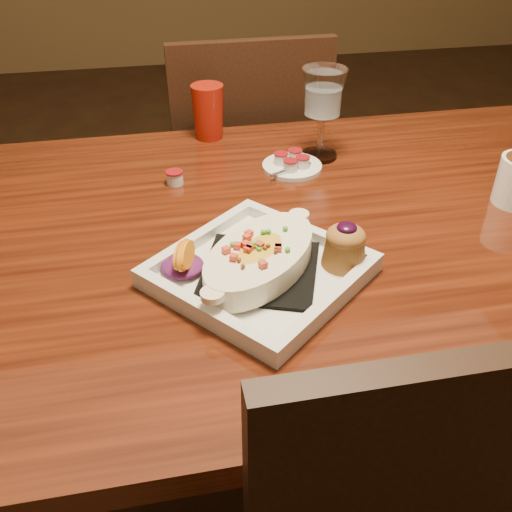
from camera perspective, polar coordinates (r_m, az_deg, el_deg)
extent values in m
plane|color=#311F10|center=(1.53, 3.57, -21.29)|extent=(7.00, 7.00, 0.00)
cube|color=#65230E|center=(1.01, 5.07, 2.27)|extent=(1.50, 0.90, 0.04)
cylinder|color=black|center=(1.75, 22.64, 0.59)|extent=(0.07, 0.07, 0.71)
cube|color=black|center=(0.69, 17.01, -23.22)|extent=(0.40, 0.03, 0.46)
cube|color=black|center=(1.74, -1.51, 6.89)|extent=(0.42, 0.42, 0.04)
cylinder|color=black|center=(2.02, 2.53, 3.97)|extent=(0.04, 0.04, 0.45)
cylinder|color=black|center=(1.98, -7.10, 2.96)|extent=(0.04, 0.04, 0.45)
cylinder|color=black|center=(1.75, 5.05, -1.73)|extent=(0.04, 0.04, 0.45)
cylinder|color=black|center=(1.70, -6.06, -3.04)|extent=(0.04, 0.04, 0.45)
cube|color=black|center=(1.46, -0.36, 12.05)|extent=(0.40, 0.03, 0.46)
cube|color=white|center=(0.86, 0.38, -1.89)|extent=(0.38, 0.38, 0.01)
cube|color=black|center=(0.86, 0.39, -1.41)|extent=(0.21, 0.21, 0.01)
ellipsoid|color=gold|center=(0.84, 0.39, -0.12)|extent=(0.21, 0.21, 0.04)
ellipsoid|color=#53134C|center=(0.86, -7.38, -0.97)|extent=(0.06, 0.07, 0.02)
cone|color=#965726|center=(0.87, 8.83, 0.58)|extent=(0.07, 0.07, 0.05)
ellipsoid|color=#965726|center=(0.86, 8.98, 1.95)|extent=(0.06, 0.06, 0.03)
ellipsoid|color=black|center=(0.85, 9.07, 2.80)|extent=(0.03, 0.03, 0.01)
cylinder|color=silver|center=(1.23, 6.34, 10.00)|extent=(0.07, 0.07, 0.01)
cylinder|color=silver|center=(1.21, 6.47, 11.86)|extent=(0.01, 0.01, 0.09)
cone|color=silver|center=(1.18, 6.77, 15.90)|extent=(0.09, 0.09, 0.10)
cylinder|color=white|center=(1.18, 3.62, 8.92)|extent=(0.12, 0.12, 0.01)
cylinder|color=silver|center=(1.17, 2.51, 9.67)|extent=(0.03, 0.03, 0.02)
cylinder|color=maroon|center=(1.17, 2.52, 10.17)|extent=(0.03, 0.03, 0.00)
cylinder|color=silver|center=(1.19, 3.92, 10.00)|extent=(0.03, 0.03, 0.02)
cylinder|color=maroon|center=(1.19, 3.94, 10.49)|extent=(0.03, 0.03, 0.00)
cylinder|color=silver|center=(1.16, 4.68, 9.30)|extent=(0.03, 0.03, 0.02)
cylinder|color=maroon|center=(1.16, 4.70, 9.80)|extent=(0.03, 0.03, 0.00)
cylinder|color=silver|center=(1.15, 3.46, 8.97)|extent=(0.03, 0.03, 0.02)
cylinder|color=maroon|center=(1.14, 3.48, 9.48)|extent=(0.03, 0.03, 0.00)
cylinder|color=silver|center=(1.12, -8.13, 7.72)|extent=(0.03, 0.03, 0.02)
cylinder|color=maroon|center=(1.12, -8.19, 8.31)|extent=(0.03, 0.03, 0.00)
cone|color=#A2180B|center=(1.30, -4.81, 14.16)|extent=(0.07, 0.07, 0.12)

